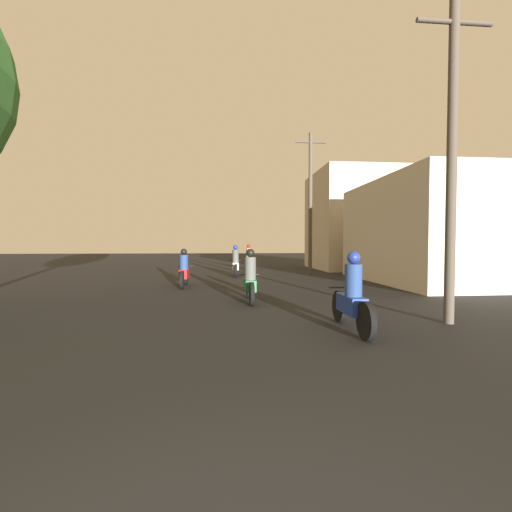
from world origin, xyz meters
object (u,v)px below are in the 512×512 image
object	(u,v)px
motorcycle_blue	(352,299)
motorcycle_yellow	(249,259)
motorcycle_green	(250,281)
utility_pole_far	(310,201)
building_right_near	(430,231)
motorcycle_red	(184,271)
utility_pole_near	(452,155)
building_right_far	(359,221)
motorcycle_white	(236,264)

from	to	relation	value
motorcycle_blue	motorcycle_yellow	size ratio (longest dim) A/B	0.98
motorcycle_green	utility_pole_far	size ratio (longest dim) A/B	0.26
building_right_near	motorcycle_green	bearing A→B (deg)	-151.61
motorcycle_red	utility_pole_near	size ratio (longest dim) A/B	0.31
utility_pole_near	utility_pole_far	distance (m)	11.17
motorcycle_red	building_right_far	xyz separation A→B (m)	(10.52, 8.86, 2.60)
building_right_near	utility_pole_near	distance (m)	8.63
motorcycle_green	building_right_far	bearing A→B (deg)	53.60
motorcycle_blue	building_right_far	xyz separation A→B (m)	(6.56, 15.94, 2.58)
motorcycle_blue	utility_pole_near	bearing A→B (deg)	17.07
motorcycle_red	motorcycle_white	world-z (taller)	motorcycle_white
utility_pole_near	utility_pole_far	size ratio (longest dim) A/B	0.88
motorcycle_white	utility_pole_far	size ratio (longest dim) A/B	0.28
motorcycle_red	utility_pole_near	world-z (taller)	utility_pole_near
motorcycle_white	utility_pole_near	bearing A→B (deg)	-76.80
motorcycle_green	motorcycle_white	world-z (taller)	motorcycle_white
motorcycle_yellow	utility_pole_near	xyz separation A→B (m)	(3.09, -15.37, 2.82)
utility_pole_near	motorcycle_red	bearing A→B (deg)	132.87
motorcycle_green	motorcycle_red	distance (m)	4.29
building_right_far	utility_pole_near	xyz separation A→B (m)	(-4.32, -15.53, 0.28)
building_right_near	utility_pole_near	world-z (taller)	utility_pole_near
motorcycle_green	building_right_far	size ratio (longest dim) A/B	0.31
motorcycle_red	utility_pole_near	distance (m)	9.54
motorcycle_red	motorcycle_white	xyz separation A→B (m)	(2.11, 4.22, 0.04)
utility_pole_near	utility_pole_far	bearing A→B (deg)	90.56
motorcycle_green	building_right_near	world-z (taller)	building_right_near
motorcycle_red	utility_pole_far	size ratio (longest dim) A/B	0.27
utility_pole_far	motorcycle_yellow	bearing A→B (deg)	125.31
motorcycle_green	motorcycle_yellow	world-z (taller)	motorcycle_yellow
motorcycle_green	utility_pole_near	xyz separation A→B (m)	(3.92, -3.03, 2.86)
motorcycle_yellow	utility_pole_far	distance (m)	6.11
motorcycle_green	building_right_near	distance (m)	9.37
utility_pole_near	utility_pole_far	world-z (taller)	utility_pole_far
motorcycle_yellow	building_right_near	world-z (taller)	building_right_near
motorcycle_blue	motorcycle_white	distance (m)	11.45
motorcycle_blue	motorcycle_green	size ratio (longest dim) A/B	1.03
motorcycle_white	motorcycle_green	bearing A→B (deg)	-96.14
motorcycle_green	motorcycle_red	size ratio (longest dim) A/B	0.96
motorcycle_red	motorcycle_yellow	bearing A→B (deg)	74.81
motorcycle_green	motorcycle_yellow	bearing A→B (deg)	83.18
motorcycle_blue	motorcycle_red	world-z (taller)	motorcycle_blue
motorcycle_blue	utility_pole_far	xyz separation A→B (m)	(2.13, 11.57, 3.31)
motorcycle_red	motorcycle_yellow	distance (m)	9.24
motorcycle_white	utility_pole_far	xyz separation A→B (m)	(3.97, 0.27, 3.28)
motorcycle_yellow	utility_pole_near	bearing A→B (deg)	-76.21
motorcycle_red	motorcycle_white	size ratio (longest dim) A/B	0.96
motorcycle_yellow	utility_pole_far	bearing A→B (deg)	-52.29
motorcycle_red	building_right_near	size ratio (longest dim) A/B	0.26
utility_pole_far	motorcycle_green	bearing A→B (deg)	-115.08
building_right_far	utility_pole_near	world-z (taller)	utility_pole_near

